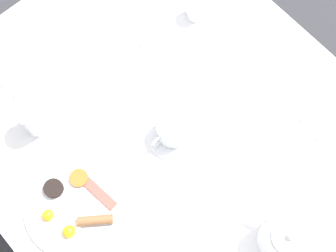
{
  "coord_description": "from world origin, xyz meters",
  "views": [
    {
      "loc": [
        -0.27,
        -0.3,
        1.93
      ],
      "look_at": [
        0.0,
        0.0,
        0.75
      ],
      "focal_mm": 50.0,
      "sensor_mm": 36.0,
      "label": 1
    }
  ],
  "objects_px": {
    "teapot_near": "(285,240)",
    "knife_by_plate": "(125,28)",
    "fork_by_plate": "(240,70)",
    "teacup_with_saucer_right": "(173,130)",
    "creamer_jug": "(196,9)",
    "spoon_for_tea": "(310,128)",
    "napkin_folded": "(15,73)",
    "water_glass_tall": "(34,119)",
    "breakfast_plate": "(74,206)"
  },
  "relations": [
    {
      "from": "teacup_with_saucer_right",
      "to": "knife_by_plate",
      "type": "relative_size",
      "value": 0.77
    },
    {
      "from": "teapot_near",
      "to": "creamer_jug",
      "type": "bearing_deg",
      "value": -25.21
    },
    {
      "from": "teacup_with_saucer_right",
      "to": "fork_by_plate",
      "type": "relative_size",
      "value": 0.84
    },
    {
      "from": "breakfast_plate",
      "to": "knife_by_plate",
      "type": "height_order",
      "value": "breakfast_plate"
    },
    {
      "from": "teapot_near",
      "to": "creamer_jug",
      "type": "distance_m",
      "value": 0.68
    },
    {
      "from": "creamer_jug",
      "to": "knife_by_plate",
      "type": "distance_m",
      "value": 0.21
    },
    {
      "from": "napkin_folded",
      "to": "spoon_for_tea",
      "type": "distance_m",
      "value": 0.83
    },
    {
      "from": "napkin_folded",
      "to": "teacup_with_saucer_right",
      "type": "bearing_deg",
      "value": -63.86
    },
    {
      "from": "teacup_with_saucer_right",
      "to": "napkin_folded",
      "type": "bearing_deg",
      "value": 116.14
    },
    {
      "from": "fork_by_plate",
      "to": "breakfast_plate",
      "type": "bearing_deg",
      "value": 179.25
    },
    {
      "from": "water_glass_tall",
      "to": "spoon_for_tea",
      "type": "distance_m",
      "value": 0.74
    },
    {
      "from": "creamer_jug",
      "to": "napkin_folded",
      "type": "height_order",
      "value": "creamer_jug"
    },
    {
      "from": "creamer_jug",
      "to": "spoon_for_tea",
      "type": "xyz_separation_m",
      "value": [
        -0.01,
        -0.47,
        -0.03
      ]
    },
    {
      "from": "breakfast_plate",
      "to": "teapot_near",
      "type": "bearing_deg",
      "value": -51.29
    },
    {
      "from": "teapot_near",
      "to": "spoon_for_tea",
      "type": "relative_size",
      "value": 1.28
    },
    {
      "from": "teapot_near",
      "to": "napkin_folded",
      "type": "relative_size",
      "value": 1.57
    },
    {
      "from": "teapot_near",
      "to": "fork_by_plate",
      "type": "distance_m",
      "value": 0.48
    },
    {
      "from": "napkin_folded",
      "to": "spoon_for_tea",
      "type": "relative_size",
      "value": 0.81
    },
    {
      "from": "water_glass_tall",
      "to": "knife_by_plate",
      "type": "xyz_separation_m",
      "value": [
        0.37,
        0.07,
        -0.05
      ]
    },
    {
      "from": "teapot_near",
      "to": "knife_by_plate",
      "type": "distance_m",
      "value": 0.73
    },
    {
      "from": "knife_by_plate",
      "to": "teacup_with_saucer_right",
      "type": "bearing_deg",
      "value": -108.66
    },
    {
      "from": "water_glass_tall",
      "to": "fork_by_plate",
      "type": "xyz_separation_m",
      "value": [
        0.52,
        -0.25,
        -0.05
      ]
    },
    {
      "from": "breakfast_plate",
      "to": "spoon_for_tea",
      "type": "xyz_separation_m",
      "value": [
        0.61,
        -0.26,
        -0.01
      ]
    },
    {
      "from": "fork_by_plate",
      "to": "teacup_with_saucer_right",
      "type": "bearing_deg",
      "value": -176.98
    },
    {
      "from": "napkin_folded",
      "to": "teapot_near",
      "type": "bearing_deg",
      "value": -74.89
    },
    {
      "from": "napkin_folded",
      "to": "fork_by_plate",
      "type": "bearing_deg",
      "value": -41.04
    },
    {
      "from": "breakfast_plate",
      "to": "spoon_for_tea",
      "type": "distance_m",
      "value": 0.66
    },
    {
      "from": "breakfast_plate",
      "to": "teapot_near",
      "type": "relative_size",
      "value": 1.29
    },
    {
      "from": "fork_by_plate",
      "to": "spoon_for_tea",
      "type": "height_order",
      "value": "same"
    },
    {
      "from": "napkin_folded",
      "to": "knife_by_plate",
      "type": "relative_size",
      "value": 0.67
    },
    {
      "from": "teapot_near",
      "to": "spoon_for_tea",
      "type": "bearing_deg",
      "value": -61.15
    },
    {
      "from": "creamer_jug",
      "to": "teacup_with_saucer_right",
      "type": "bearing_deg",
      "value": -142.1
    },
    {
      "from": "water_glass_tall",
      "to": "teapot_near",
      "type": "bearing_deg",
      "value": -67.79
    },
    {
      "from": "napkin_folded",
      "to": "spoon_for_tea",
      "type": "height_order",
      "value": "napkin_folded"
    },
    {
      "from": "teapot_near",
      "to": "napkin_folded",
      "type": "xyz_separation_m",
      "value": [
        -0.22,
        0.82,
        -0.05
      ]
    },
    {
      "from": "breakfast_plate",
      "to": "creamer_jug",
      "type": "relative_size",
      "value": 3.32
    },
    {
      "from": "teacup_with_saucer_right",
      "to": "napkin_folded",
      "type": "distance_m",
      "value": 0.48
    },
    {
      "from": "teacup_with_saucer_right",
      "to": "fork_by_plate",
      "type": "xyz_separation_m",
      "value": [
        0.27,
        0.01,
        -0.03
      ]
    },
    {
      "from": "teapot_near",
      "to": "water_glass_tall",
      "type": "distance_m",
      "value": 0.7
    },
    {
      "from": "creamer_jug",
      "to": "fork_by_plate",
      "type": "relative_size",
      "value": 0.45
    },
    {
      "from": "teapot_near",
      "to": "water_glass_tall",
      "type": "relative_size",
      "value": 1.93
    },
    {
      "from": "breakfast_plate",
      "to": "water_glass_tall",
      "type": "distance_m",
      "value": 0.25
    },
    {
      "from": "fork_by_plate",
      "to": "knife_by_plate",
      "type": "xyz_separation_m",
      "value": [
        -0.15,
        0.32,
        0.0
      ]
    },
    {
      "from": "napkin_folded",
      "to": "fork_by_plate",
      "type": "distance_m",
      "value": 0.63
    },
    {
      "from": "napkin_folded",
      "to": "knife_by_plate",
      "type": "bearing_deg",
      "value": -16.71
    },
    {
      "from": "fork_by_plate",
      "to": "knife_by_plate",
      "type": "bearing_deg",
      "value": 115.84
    },
    {
      "from": "teacup_with_saucer_right",
      "to": "spoon_for_tea",
      "type": "bearing_deg",
      "value": -39.25
    },
    {
      "from": "breakfast_plate",
      "to": "knife_by_plate",
      "type": "relative_size",
      "value": 1.35
    },
    {
      "from": "fork_by_plate",
      "to": "knife_by_plate",
      "type": "height_order",
      "value": "same"
    },
    {
      "from": "teacup_with_saucer_right",
      "to": "creamer_jug",
      "type": "xyz_separation_m",
      "value": [
        0.3,
        0.23,
        0.0
      ]
    }
  ]
}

